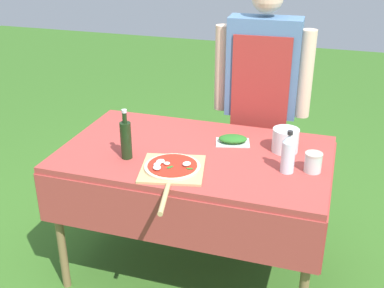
# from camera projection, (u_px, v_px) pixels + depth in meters

# --- Properties ---
(ground_plane) EXTENTS (12.00, 12.00, 0.00)m
(ground_plane) POSITION_uv_depth(u_px,v_px,m) (195.00, 268.00, 2.95)
(ground_plane) COLOR #386B23
(prep_table) EXTENTS (1.46, 0.88, 0.80)m
(prep_table) POSITION_uv_depth(u_px,v_px,m) (195.00, 165.00, 2.65)
(prep_table) COLOR #A83D38
(prep_table) RESTS_ON ground
(person_cook) EXTENTS (0.61, 0.22, 1.62)m
(person_cook) POSITION_uv_depth(u_px,v_px,m) (262.00, 91.00, 3.03)
(person_cook) COLOR #333D56
(person_cook) RESTS_ON ground
(pizza_on_peel) EXTENTS (0.37, 0.59, 0.06)m
(pizza_on_peel) POSITION_uv_depth(u_px,v_px,m) (172.00, 169.00, 2.39)
(pizza_on_peel) COLOR tan
(pizza_on_peel) RESTS_ON prep_table
(oil_bottle) EXTENTS (0.06, 0.06, 0.27)m
(oil_bottle) POSITION_uv_depth(u_px,v_px,m) (126.00, 139.00, 2.49)
(oil_bottle) COLOR black
(oil_bottle) RESTS_ON prep_table
(water_bottle) EXTENTS (0.07, 0.07, 0.22)m
(water_bottle) POSITION_uv_depth(u_px,v_px,m) (288.00, 153.00, 2.36)
(water_bottle) COLOR silver
(water_bottle) RESTS_ON prep_table
(herb_container) EXTENTS (0.21, 0.17, 0.05)m
(herb_container) POSITION_uv_depth(u_px,v_px,m) (233.00, 139.00, 2.70)
(herb_container) COLOR silver
(herb_container) RESTS_ON prep_table
(mixing_tub) EXTENTS (0.14, 0.14, 0.13)m
(mixing_tub) POSITION_uv_depth(u_px,v_px,m) (285.00, 140.00, 2.59)
(mixing_tub) COLOR silver
(mixing_tub) RESTS_ON prep_table
(sauce_jar) EXTENTS (0.09, 0.09, 0.10)m
(sauce_jar) POSITION_uv_depth(u_px,v_px,m) (313.00, 163.00, 2.38)
(sauce_jar) COLOR silver
(sauce_jar) RESTS_ON prep_table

